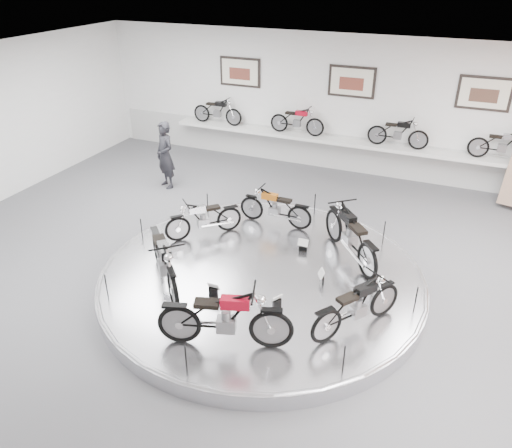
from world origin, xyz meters
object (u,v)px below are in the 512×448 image
at_px(bike_a, 350,234).
at_px(bike_f, 357,305).
at_px(display_platform, 261,279).
at_px(bike_b, 275,207).
at_px(visitor, 165,155).
at_px(bike_d, 164,260).
at_px(bike_c, 204,218).
at_px(bike_e, 225,318).
at_px(shelf, 344,142).

bearing_deg(bike_a, bike_f, 156.13).
distance_m(display_platform, bike_b, 2.15).
relative_size(bike_f, visitor, 0.85).
xyz_separation_m(bike_d, visitor, (-2.85, 4.57, 0.09)).
bearing_deg(bike_c, bike_e, 77.36).
xyz_separation_m(bike_c, bike_d, (0.24, -1.97, 0.11)).
distance_m(bike_a, visitor, 6.23).
distance_m(shelf, bike_c, 5.81).
bearing_deg(bike_e, visitor, 111.27).
bearing_deg(bike_d, bike_c, 143.30).
distance_m(bike_d, bike_e, 2.07).
relative_size(bike_a, visitor, 1.00).
relative_size(display_platform, shelf, 0.58).
xyz_separation_m(display_platform, bike_a, (1.45, 1.22, 0.71)).
height_order(bike_c, bike_f, bike_f).
bearing_deg(bike_b, bike_e, 101.42).
bearing_deg(shelf, bike_d, -101.42).
xyz_separation_m(bike_b, bike_d, (-1.02, -3.11, 0.11)).
height_order(bike_c, bike_d, bike_d).
bearing_deg(bike_c, display_platform, 107.25).
height_order(bike_b, bike_c, bike_b).
xyz_separation_m(shelf, bike_b, (-0.49, -4.40, -0.26)).
height_order(bike_d, bike_f, bike_d).
relative_size(bike_a, bike_f, 1.17).
bearing_deg(visitor, bike_c, -16.41).
bearing_deg(bike_b, shelf, -95.24).
relative_size(bike_b, bike_d, 0.80).
bearing_deg(display_platform, bike_f, -24.08).
height_order(display_platform, bike_e, bike_e).
relative_size(bike_c, visitor, 0.79).
distance_m(display_platform, bike_c, 2.04).
distance_m(shelf, bike_b, 4.43).
height_order(bike_d, bike_e, bike_d).
bearing_deg(visitor, shelf, 62.37).
bearing_deg(bike_b, display_platform, 104.84).
xyz_separation_m(bike_b, bike_f, (2.58, -2.94, 0.03)).
xyz_separation_m(display_platform, bike_e, (0.27, -2.16, 0.69)).
xyz_separation_m(shelf, bike_c, (-1.75, -5.53, -0.26)).
distance_m(shelf, bike_d, 7.65).
distance_m(shelf, bike_e, 8.56).
xyz_separation_m(display_platform, bike_b, (-0.49, 2.00, 0.59)).
xyz_separation_m(display_platform, visitor, (-4.36, 3.47, 0.80)).
bearing_deg(bike_b, bike_d, 72.85).
bearing_deg(bike_e, bike_b, 82.14).
distance_m(display_platform, shelf, 6.46).
distance_m(display_platform, bike_a, 2.02).
height_order(shelf, bike_d, bike_d).
relative_size(shelf, visitor, 5.80).
distance_m(bike_e, bike_f, 2.20).
distance_m(bike_b, bike_d, 3.27).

